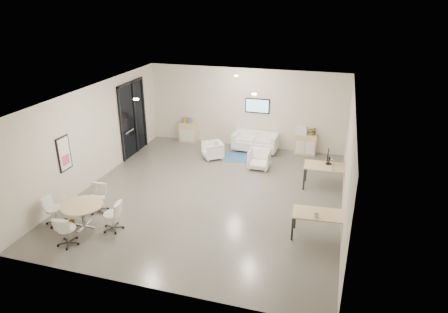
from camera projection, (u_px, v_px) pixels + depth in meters
room_shell at (210, 147)px, 12.02m from camera, size 9.60×10.60×4.80m
glass_door at (133, 116)px, 15.31m from camera, size 0.09×1.90×2.85m
artwork at (64, 154)px, 11.65m from camera, size 0.05×0.54×1.04m
wall_tv at (257, 106)px, 15.79m from camera, size 0.98×0.06×0.58m
ceiling_spots at (212, 89)px, 12.20m from camera, size 3.14×4.14×0.03m
sideboard_left at (188, 132)px, 16.89m from camera, size 0.73×0.38×0.83m
sideboard_right at (305, 144)px, 15.61m from camera, size 0.81×0.40×0.81m
books at (187, 120)px, 16.71m from camera, size 0.43×0.14×0.22m
printer at (301, 130)px, 15.46m from camera, size 0.45×0.38×0.31m
loveseat at (256, 142)px, 15.95m from camera, size 1.79×0.97×0.65m
blue_rug at (244, 157)px, 15.42m from camera, size 1.68×1.30×0.01m
armchair_left at (213, 149)px, 15.21m from camera, size 0.94×0.95×0.72m
armchair_right at (259, 158)px, 14.35m from camera, size 0.76×0.71×0.77m
desk_rear at (328, 168)px, 12.74m from camera, size 1.55×0.82×0.79m
desk_front at (320, 216)px, 10.14m from camera, size 1.43×0.79×0.72m
monitor at (328, 157)px, 12.77m from camera, size 0.20×0.50×0.44m
round_table at (82, 208)px, 10.66m from camera, size 1.11×1.11×0.67m
meeting_chairs at (83, 213)px, 10.73m from camera, size 2.29×2.29×0.82m
plant_cabinet at (314, 132)px, 15.33m from camera, size 0.37×0.39×0.25m
plant_floor at (73, 225)px, 10.81m from camera, size 0.20×0.31×0.13m
cup at (316, 215)px, 9.92m from camera, size 0.15×0.12×0.13m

